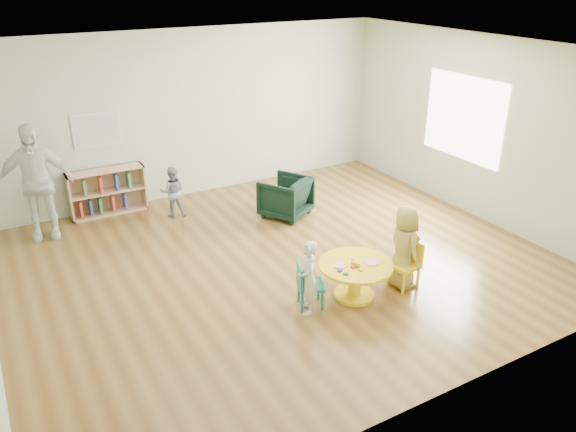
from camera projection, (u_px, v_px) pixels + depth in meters
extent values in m
plane|color=brown|center=(280.00, 262.00, 7.64)|extent=(7.00, 7.00, 0.00)
cube|color=white|center=(278.00, 55.00, 6.51)|extent=(7.00, 6.00, 0.10)
cube|color=#ABB69B|center=(193.00, 114.00, 9.44)|extent=(7.00, 0.10, 2.80)
cube|color=#ABB69B|center=(452.00, 268.00, 4.69)|extent=(7.00, 0.10, 2.80)
cube|color=#ABB69B|center=(478.00, 128.00, 8.64)|extent=(0.10, 6.00, 2.80)
cube|color=white|center=(463.00, 118.00, 8.83)|extent=(0.02, 1.60, 1.30)
cylinder|color=yellow|center=(355.00, 281.00, 6.79)|extent=(0.16, 0.16, 0.41)
cylinder|color=yellow|center=(354.00, 294.00, 6.87)|extent=(0.50, 0.50, 0.04)
cylinder|color=yellow|center=(356.00, 265.00, 6.70)|extent=(0.90, 0.90, 0.04)
cylinder|color=pink|center=(340.00, 266.00, 6.64)|extent=(0.15, 0.15, 0.02)
cylinder|color=pink|center=(372.00, 262.00, 6.71)|extent=(0.17, 0.17, 0.02)
cylinder|color=yellow|center=(356.00, 263.00, 6.66)|extent=(0.07, 0.13, 0.04)
cylinder|color=#126937|center=(358.00, 267.00, 6.58)|extent=(0.03, 0.05, 0.02)
cylinder|color=#126937|center=(353.00, 260.00, 6.73)|extent=(0.03, 0.05, 0.02)
cube|color=red|center=(353.00, 267.00, 6.60)|extent=(0.05, 0.05, 0.02)
cube|color=#FF9F15|center=(360.00, 270.00, 6.54)|extent=(0.06, 0.06, 0.02)
cube|color=#171EAC|center=(340.00, 271.00, 6.53)|extent=(0.06, 0.06, 0.02)
cube|color=#126937|center=(346.00, 274.00, 6.46)|extent=(0.06, 0.06, 0.02)
cube|color=#167C69|center=(311.00, 285.00, 6.57)|extent=(0.39, 0.39, 0.04)
cube|color=#167C69|center=(300.00, 275.00, 6.49)|extent=(0.14, 0.29, 0.26)
cylinder|color=#167C69|center=(299.00, 292.00, 6.72)|extent=(0.04, 0.04, 0.26)
cylinder|color=#167C69|center=(302.00, 303.00, 6.50)|extent=(0.04, 0.04, 0.26)
cylinder|color=#167C69|center=(318.00, 290.00, 6.75)|extent=(0.04, 0.04, 0.26)
cylinder|color=#167C69|center=(322.00, 301.00, 6.54)|extent=(0.04, 0.04, 0.26)
cube|color=yellow|center=(404.00, 265.00, 6.96)|extent=(0.36, 0.36, 0.04)
cube|color=yellow|center=(413.00, 250.00, 6.97)|extent=(0.07, 0.33, 0.28)
cylinder|color=yellow|center=(418.00, 277.00, 7.00)|extent=(0.04, 0.04, 0.28)
cylinder|color=yellow|center=(403.00, 269.00, 7.19)|extent=(0.04, 0.04, 0.28)
cylinder|color=yellow|center=(403.00, 284.00, 6.86)|extent=(0.04, 0.04, 0.28)
cylinder|color=yellow|center=(388.00, 275.00, 7.06)|extent=(0.04, 0.04, 0.28)
cube|color=tan|center=(70.00, 198.00, 8.74)|extent=(0.03, 0.30, 0.75)
cube|color=tan|center=(143.00, 185.00, 9.27)|extent=(0.03, 0.30, 0.75)
cube|color=tan|center=(111.00, 212.00, 9.16)|extent=(1.20, 0.30, 0.03)
cube|color=tan|center=(105.00, 170.00, 8.86)|extent=(1.20, 0.30, 0.03)
cube|color=tan|center=(108.00, 191.00, 9.01)|extent=(1.14, 0.28, 0.03)
cube|color=tan|center=(106.00, 189.00, 9.12)|extent=(1.20, 0.02, 0.75)
cube|color=#D94A39|center=(81.00, 209.00, 8.87)|extent=(0.04, 0.18, 0.26)
cube|color=#2C539B|center=(90.00, 207.00, 8.94)|extent=(0.04, 0.18, 0.26)
cube|color=#42904F|center=(100.00, 205.00, 9.01)|extent=(0.04, 0.18, 0.26)
cube|color=#D94A39|center=(113.00, 202.00, 9.10)|extent=(0.04, 0.18, 0.26)
cube|color=#2C539B|center=(125.00, 200.00, 9.19)|extent=(0.04, 0.18, 0.26)
cube|color=#42904F|center=(84.00, 187.00, 8.77)|extent=(0.04, 0.18, 0.26)
cube|color=#D94A39|center=(100.00, 184.00, 8.89)|extent=(0.04, 0.18, 0.26)
cube|color=#2C539B|center=(116.00, 182.00, 9.00)|extent=(0.04, 0.18, 0.26)
cube|color=#42904F|center=(129.00, 179.00, 9.09)|extent=(0.04, 0.18, 0.26)
cube|color=silver|center=(97.00, 130.00, 8.73)|extent=(0.74, 0.01, 0.54)
cube|color=#FF6035|center=(97.00, 130.00, 8.73)|extent=(0.70, 0.00, 0.50)
imported|color=black|center=(286.00, 197.00, 8.94)|extent=(0.95, 0.95, 0.64)
imported|color=silver|center=(308.00, 278.00, 6.39)|extent=(0.32, 0.38, 0.90)
imported|color=yellow|center=(404.00, 247.00, 6.90)|extent=(0.41, 0.57, 1.08)
imported|color=#1C2746|center=(173.00, 192.00, 8.89)|extent=(0.49, 0.43, 0.83)
imported|color=silver|center=(36.00, 182.00, 8.01)|extent=(1.08, 0.61, 1.73)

